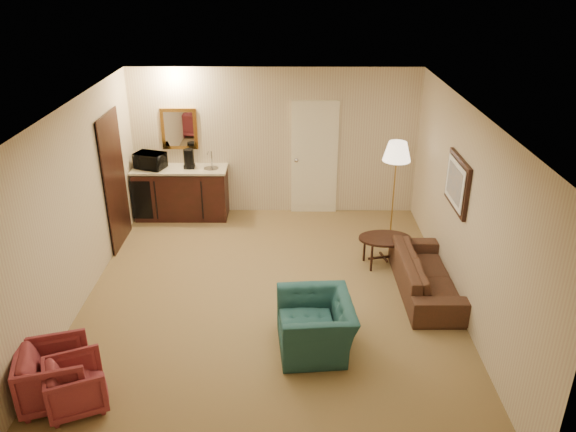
% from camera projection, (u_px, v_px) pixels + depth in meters
% --- Properties ---
extents(ground, '(6.00, 6.00, 0.00)m').
position_uv_depth(ground, '(270.00, 300.00, 7.63)').
color(ground, olive).
rests_on(ground, ground).
extents(room_walls, '(5.02, 6.01, 2.61)m').
position_uv_depth(room_walls, '(263.00, 162.00, 7.62)').
color(room_walls, beige).
rests_on(room_walls, ground).
extents(wetbar_cabinet, '(1.64, 0.58, 0.92)m').
position_uv_depth(wetbar_cabinet, '(182.00, 193.00, 9.92)').
color(wetbar_cabinet, black).
rests_on(wetbar_cabinet, ground).
extents(sofa, '(0.55, 1.84, 0.72)m').
position_uv_depth(sofa, '(427.00, 269.00, 7.68)').
color(sofa, black).
rests_on(sofa, ground).
extents(teal_armchair, '(0.72, 1.03, 0.85)m').
position_uv_depth(teal_armchair, '(316.00, 317.00, 6.53)').
color(teal_armchair, '#1B4244').
rests_on(teal_armchair, ground).
extents(rose_chair_near, '(0.72, 0.73, 0.59)m').
position_uv_depth(rose_chair_near, '(76.00, 383.00, 5.70)').
color(rose_chair_near, maroon).
rests_on(rose_chair_near, ground).
extents(rose_chair_far, '(0.80, 0.83, 0.69)m').
position_uv_depth(rose_chair_far, '(54.00, 372.00, 5.77)').
color(rose_chair_far, maroon).
rests_on(rose_chair_far, ground).
extents(coffee_table, '(0.88, 0.69, 0.45)m').
position_uv_depth(coffee_table, '(384.00, 251.00, 8.44)').
color(coffee_table, black).
rests_on(coffee_table, ground).
extents(floor_lamp, '(0.56, 0.56, 1.66)m').
position_uv_depth(floor_lamp, '(394.00, 191.00, 9.00)').
color(floor_lamp, '#B0823A').
rests_on(floor_lamp, ground).
extents(waste_bin, '(0.29, 0.29, 0.32)m').
position_uv_depth(waste_bin, '(219.00, 210.00, 9.98)').
color(waste_bin, black).
rests_on(waste_bin, ground).
extents(microwave, '(0.56, 0.42, 0.34)m').
position_uv_depth(microwave, '(150.00, 159.00, 9.66)').
color(microwave, black).
rests_on(microwave, wetbar_cabinet).
extents(coffee_maker, '(0.21, 0.21, 0.33)m').
position_uv_depth(coffee_maker, '(189.00, 159.00, 9.68)').
color(coffee_maker, black).
rests_on(coffee_maker, wetbar_cabinet).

